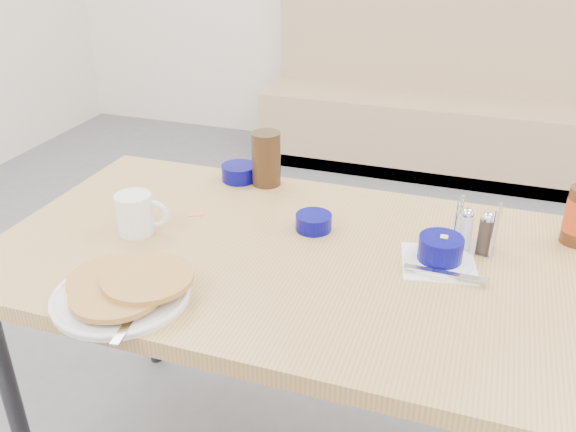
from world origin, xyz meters
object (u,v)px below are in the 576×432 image
(amber_tumbler, at_px, (266,159))
(condiment_caddy, at_px, (475,234))
(coffee_mug, at_px, (136,213))
(butter_bowl, at_px, (314,222))
(pancake_plate, at_px, (123,289))
(booth_bench, at_px, (421,110))
(creamer_bowl, at_px, (239,173))
(grits_setting, at_px, (440,253))
(dining_table, at_px, (289,272))

(amber_tumbler, relative_size, condiment_caddy, 1.28)
(coffee_mug, height_order, butter_bowl, coffee_mug)
(pancake_plate, distance_m, condiment_caddy, 0.80)
(condiment_caddy, bearing_deg, butter_bowl, -166.93)
(booth_bench, relative_size, amber_tumbler, 12.17)
(creamer_bowl, height_order, condiment_caddy, condiment_caddy)
(condiment_caddy, bearing_deg, grits_setting, -117.73)
(butter_bowl, distance_m, amber_tumbler, 0.31)
(pancake_plate, relative_size, grits_setting, 1.42)
(grits_setting, distance_m, amber_tumbler, 0.60)
(coffee_mug, height_order, creamer_bowl, coffee_mug)
(booth_bench, distance_m, butter_bowl, 2.45)
(pancake_plate, height_order, condiment_caddy, condiment_caddy)
(booth_bench, xyz_separation_m, dining_table, (0.00, -2.53, 0.35))
(pancake_plate, bearing_deg, condiment_caddy, 33.16)
(booth_bench, height_order, grits_setting, booth_bench)
(booth_bench, xyz_separation_m, coffee_mug, (-0.38, -2.57, 0.46))
(grits_setting, bearing_deg, condiment_caddy, 53.13)
(coffee_mug, xyz_separation_m, grits_setting, (0.72, 0.09, -0.02))
(coffee_mug, distance_m, amber_tumbler, 0.43)
(booth_bench, bearing_deg, amber_tumbler, -94.80)
(creamer_bowl, distance_m, butter_bowl, 0.37)
(dining_table, height_order, coffee_mug, coffee_mug)
(grits_setting, relative_size, amber_tumbler, 1.33)
(booth_bench, relative_size, creamer_bowl, 18.47)
(amber_tumbler, bearing_deg, grits_setting, -28.60)
(coffee_mug, distance_m, creamer_bowl, 0.39)
(butter_bowl, height_order, condiment_caddy, condiment_caddy)
(butter_bowl, relative_size, condiment_caddy, 0.75)
(butter_bowl, bearing_deg, creamer_bowl, 143.09)
(booth_bench, distance_m, grits_setting, 2.54)
(grits_setting, relative_size, creamer_bowl, 2.02)
(amber_tumbler, height_order, condiment_caddy, amber_tumbler)
(dining_table, height_order, amber_tumbler, amber_tumbler)
(pancake_plate, bearing_deg, creamer_bowl, 90.85)
(creamer_bowl, distance_m, amber_tumbler, 0.10)
(pancake_plate, distance_m, coffee_mug, 0.29)
(booth_bench, bearing_deg, grits_setting, -82.17)
(dining_table, relative_size, butter_bowl, 15.42)
(coffee_mug, bearing_deg, pancake_plate, -64.58)
(dining_table, xyz_separation_m, coffee_mug, (-0.38, -0.04, 0.11))
(booth_bench, distance_m, dining_table, 2.56)
(butter_bowl, bearing_deg, condiment_caddy, 3.93)
(amber_tumbler, bearing_deg, condiment_caddy, -18.19)
(pancake_plate, xyz_separation_m, amber_tumbler, (0.08, 0.63, 0.06))
(booth_bench, relative_size, condiment_caddy, 15.59)
(booth_bench, bearing_deg, creamer_bowl, -97.02)
(coffee_mug, xyz_separation_m, amber_tumbler, (0.20, 0.38, 0.03))
(pancake_plate, bearing_deg, grits_setting, 29.95)
(dining_table, bearing_deg, condiment_caddy, 19.47)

